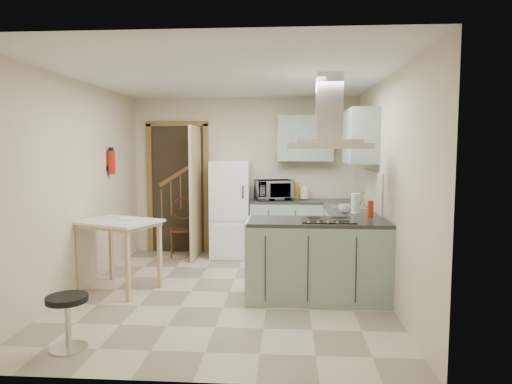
# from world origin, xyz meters

# --- Properties ---
(floor) EXTENTS (4.20, 4.20, 0.00)m
(floor) POSITION_xyz_m (0.00, 0.00, 0.00)
(floor) COLOR #C4B899
(floor) RESTS_ON ground
(ceiling) EXTENTS (4.20, 4.20, 0.00)m
(ceiling) POSITION_xyz_m (0.00, 0.00, 2.50)
(ceiling) COLOR silver
(ceiling) RESTS_ON back_wall
(back_wall) EXTENTS (3.60, 0.00, 3.60)m
(back_wall) POSITION_xyz_m (0.00, 2.10, 1.25)
(back_wall) COLOR beige
(back_wall) RESTS_ON floor
(left_wall) EXTENTS (0.00, 4.20, 4.20)m
(left_wall) POSITION_xyz_m (-1.80, 0.00, 1.25)
(left_wall) COLOR beige
(left_wall) RESTS_ON floor
(right_wall) EXTENTS (0.00, 4.20, 4.20)m
(right_wall) POSITION_xyz_m (1.80, 0.00, 1.25)
(right_wall) COLOR beige
(right_wall) RESTS_ON floor
(doorway) EXTENTS (1.10, 0.12, 2.10)m
(doorway) POSITION_xyz_m (-1.10, 2.07, 1.05)
(doorway) COLOR brown
(doorway) RESTS_ON floor
(fridge) EXTENTS (0.60, 0.60, 1.50)m
(fridge) POSITION_xyz_m (-0.20, 1.80, 0.75)
(fridge) COLOR white
(fridge) RESTS_ON floor
(counter_back) EXTENTS (1.08, 0.60, 0.90)m
(counter_back) POSITION_xyz_m (0.66, 1.80, 0.45)
(counter_back) COLOR #9EB2A0
(counter_back) RESTS_ON floor
(counter_right) EXTENTS (0.60, 1.95, 0.90)m
(counter_right) POSITION_xyz_m (1.50, 1.12, 0.45)
(counter_right) COLOR #9EB2A0
(counter_right) RESTS_ON floor
(splashback) EXTENTS (1.68, 0.02, 0.50)m
(splashback) POSITION_xyz_m (0.96, 2.09, 1.15)
(splashback) COLOR beige
(splashback) RESTS_ON counter_back
(wall_cabinet_back) EXTENTS (0.85, 0.35, 0.70)m
(wall_cabinet_back) POSITION_xyz_m (0.95, 1.93, 1.85)
(wall_cabinet_back) COLOR #9EB2A0
(wall_cabinet_back) RESTS_ON back_wall
(wall_cabinet_right) EXTENTS (0.35, 0.90, 0.70)m
(wall_cabinet_right) POSITION_xyz_m (1.62, 0.85, 1.85)
(wall_cabinet_right) COLOR #9EB2A0
(wall_cabinet_right) RESTS_ON right_wall
(peninsula) EXTENTS (1.55, 0.65, 0.90)m
(peninsula) POSITION_xyz_m (1.02, -0.18, 0.45)
(peninsula) COLOR #9EB2A0
(peninsula) RESTS_ON floor
(hob) EXTENTS (0.58, 0.50, 0.01)m
(hob) POSITION_xyz_m (1.12, -0.18, 0.91)
(hob) COLOR black
(hob) RESTS_ON peninsula
(extractor_hood) EXTENTS (0.90, 0.55, 0.10)m
(extractor_hood) POSITION_xyz_m (1.12, -0.18, 1.72)
(extractor_hood) COLOR silver
(extractor_hood) RESTS_ON ceiling
(sink) EXTENTS (0.45, 0.40, 0.01)m
(sink) POSITION_xyz_m (1.50, 0.95, 0.91)
(sink) COLOR silver
(sink) RESTS_ON counter_right
(fire_extinguisher) EXTENTS (0.10, 0.10, 0.32)m
(fire_extinguisher) POSITION_xyz_m (-1.74, 0.90, 1.50)
(fire_extinguisher) COLOR #B2140F
(fire_extinguisher) RESTS_ON left_wall
(drop_leaf_table) EXTENTS (1.09, 0.97, 0.84)m
(drop_leaf_table) POSITION_xyz_m (-1.33, 0.00, 0.42)
(drop_leaf_table) COLOR tan
(drop_leaf_table) RESTS_ON floor
(bentwood_chair) EXTENTS (0.42, 0.42, 0.82)m
(bentwood_chair) POSITION_xyz_m (-0.99, 1.77, 0.41)
(bentwood_chair) COLOR #4D2C19
(bentwood_chair) RESTS_ON floor
(stool) EXTENTS (0.35, 0.35, 0.46)m
(stool) POSITION_xyz_m (-1.17, -1.62, 0.23)
(stool) COLOR black
(stool) RESTS_ON floor
(microwave) EXTENTS (0.64, 0.51, 0.31)m
(microwave) POSITION_xyz_m (0.47, 1.81, 1.05)
(microwave) COLOR black
(microwave) RESTS_ON counter_back
(kettle) EXTENTS (0.20, 0.20, 0.22)m
(kettle) POSITION_xyz_m (0.95, 1.85, 1.01)
(kettle) COLOR silver
(kettle) RESTS_ON counter_back
(cereal_box) EXTENTS (0.12, 0.18, 0.26)m
(cereal_box) POSITION_xyz_m (0.80, 1.98, 1.03)
(cereal_box) COLOR #C18816
(cereal_box) RESTS_ON counter_back
(soap_bottle) EXTENTS (0.11, 0.11, 0.19)m
(soap_bottle) POSITION_xyz_m (1.67, 1.45, 0.99)
(soap_bottle) COLOR #B5B7C1
(soap_bottle) RESTS_ON counter_right
(paper_towel) EXTENTS (0.12, 0.12, 0.26)m
(paper_towel) POSITION_xyz_m (1.51, 0.36, 1.03)
(paper_towel) COLOR white
(paper_towel) RESTS_ON counter_right
(cup) EXTENTS (0.16, 0.16, 0.11)m
(cup) POSITION_xyz_m (1.38, 0.42, 0.95)
(cup) COLOR silver
(cup) RESTS_ON counter_right
(red_bottle) EXTENTS (0.09, 0.09, 0.20)m
(red_bottle) POSITION_xyz_m (1.63, 0.04, 1.00)
(red_bottle) COLOR red
(red_bottle) RESTS_ON peninsula
(book) EXTENTS (0.21, 0.24, 0.09)m
(book) POSITION_xyz_m (-1.34, 0.05, 0.89)
(book) COLOR #A63738
(book) RESTS_ON drop_leaf_table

